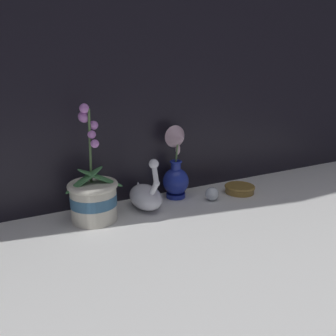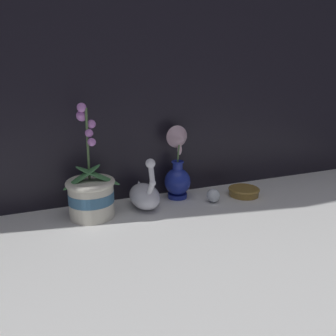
% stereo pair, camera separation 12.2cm
% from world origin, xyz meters
% --- Properties ---
extents(ground_plane, '(2.80, 2.80, 0.00)m').
position_xyz_m(ground_plane, '(0.00, 0.00, 0.00)').
color(ground_plane, silver).
extents(window_backdrop, '(2.80, 0.03, 1.20)m').
position_xyz_m(window_backdrop, '(0.00, 0.23, 0.60)').
color(window_backdrop, black).
rests_on(window_backdrop, ground_plane).
extents(orchid_potted_plant, '(0.20, 0.17, 0.39)m').
position_xyz_m(orchid_potted_plant, '(-0.29, 0.10, 0.09)').
color(orchid_potted_plant, beige).
rests_on(orchid_potted_plant, ground_plane).
extents(swan_figurine, '(0.11, 0.20, 0.21)m').
position_xyz_m(swan_figurine, '(-0.10, 0.11, 0.05)').
color(swan_figurine, white).
rests_on(swan_figurine, ground_plane).
extents(blue_vase, '(0.10, 0.11, 0.29)m').
position_xyz_m(blue_vase, '(0.05, 0.15, 0.12)').
color(blue_vase, navy).
rests_on(blue_vase, ground_plane).
extents(glass_sphere, '(0.05, 0.05, 0.05)m').
position_xyz_m(glass_sphere, '(0.16, 0.06, 0.03)').
color(glass_sphere, silver).
rests_on(glass_sphere, ground_plane).
extents(amber_dish, '(0.13, 0.13, 0.03)m').
position_xyz_m(amber_dish, '(0.32, 0.07, 0.02)').
color(amber_dish, olive).
rests_on(amber_dish, ground_plane).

